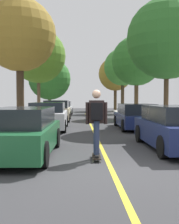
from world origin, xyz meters
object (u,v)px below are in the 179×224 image
object	(u,v)px
parked_car_right_near	(136,116)
skateboard	(96,156)
fire_hydrant	(10,124)
street_tree_left_nearest	(20,35)
street_tree_right_nearest	(167,39)
parked_car_left_far	(57,111)
parked_car_left_farthest	(62,108)
street_tree_right_farthest	(115,74)
street_tree_right_far	(123,67)
street_tree_left_far	(50,79)
street_tree_left_near	(38,56)
street_tree_right_near	(137,61)
skateboarder	(96,118)
parked_car_left_near	(48,116)
parked_car_left_nearest	(23,132)
parked_car_right_nearest	(175,127)

from	to	relation	value
parked_car_right_near	skateboard	bearing A→B (deg)	-109.18
parked_car_right_near	fire_hydrant	xyz separation A→B (m)	(-6.19, -2.34, -0.18)
street_tree_left_nearest	street_tree_right_nearest	size ratio (longest dim) A/B	1.02
parked_car_left_far	parked_car_left_farthest	distance (m)	6.57
street_tree_right_nearest	parked_car_right_near	bearing A→B (deg)	-173.96
street_tree_right_farthest	street_tree_right_far	bearing A→B (deg)	-90.00
parked_car_right_near	street_tree_left_far	distance (m)	18.39
street_tree_right_nearest	street_tree_left_near	bearing A→B (deg)	134.88
street_tree_left_far	street_tree_right_far	bearing A→B (deg)	-11.48
street_tree_left_far	skateboard	size ratio (longest dim) A/B	7.19
parked_car_right_near	street_tree_right_near	xyz separation A→B (m)	(1.69, 8.08, 4.04)
street_tree_right_nearest	fire_hydrant	xyz separation A→B (m)	(-7.87, -2.52, -4.36)
skateboarder	street_tree_left_far	bearing A→B (deg)	98.69
street_tree_right_farthest	skateboard	size ratio (longest dim) A/B	8.09
parked_car_left_near	skateboarder	distance (m)	7.60
parked_car_right_near	skateboarder	world-z (taller)	skateboarder
street_tree_right_near	parked_car_left_farthest	bearing A→B (deg)	148.05
street_tree_right_far	street_tree_right_nearest	bearing A→B (deg)	-90.00
parked_car_right_near	parked_car_left_near	bearing A→B (deg)	-176.71
parked_car_left_nearest	parked_car_right_nearest	xyz separation A→B (m)	(4.69, 0.89, 0.02)
street_tree_left_near	skateboarder	distance (m)	16.77
parked_car_left_near	street_tree_right_farthest	size ratio (longest dim) A/B	0.63
parked_car_left_far	street_tree_left_nearest	size ratio (longest dim) A/B	0.60
street_tree_right_near	fire_hydrant	size ratio (longest dim) A/B	9.47
parked_car_left_near	skateboard	distance (m)	7.58
street_tree_left_near	skateboard	distance (m)	17.01
parked_car_left_near	parked_car_left_farthest	size ratio (longest dim) A/B	1.02
street_tree_right_nearest	street_tree_right_farthest	distance (m)	21.19
parked_car_right_nearest	street_tree_right_nearest	bearing A→B (deg)	74.90
street_tree_left_far	skateboarder	world-z (taller)	street_tree_left_far
parked_car_left_farthest	parked_car_right_near	size ratio (longest dim) A/B	0.95
parked_car_right_near	fire_hydrant	bearing A→B (deg)	-159.30
parked_car_right_near	street_tree_left_near	world-z (taller)	street_tree_left_near
fire_hydrant	parked_car_left_near	bearing A→B (deg)	54.05
parked_car_left_nearest	street_tree_right_far	distance (m)	23.57
parked_car_left_farthest	fire_hydrant	xyz separation A→B (m)	(-1.50, -14.39, -0.19)
parked_car_left_nearest	parked_car_left_farthest	size ratio (longest dim) A/B	1.00
parked_car_left_near	street_tree_left_nearest	world-z (taller)	street_tree_left_nearest
parked_car_right_nearest	street_tree_left_nearest	bearing A→B (deg)	132.22
parked_car_left_nearest	parked_car_left_near	xyz separation A→B (m)	(-0.00, 6.69, 0.01)
street_tree_right_far	skateboard	xyz separation A→B (m)	(-4.31, -22.86, -4.92)
street_tree_right_far	parked_car_right_near	bearing A→B (deg)	-96.29
street_tree_left_nearest	street_tree_right_far	bearing A→B (deg)	60.71
street_tree_right_farthest	skateboarder	world-z (taller)	street_tree_right_farthest
parked_car_right_nearest	street_tree_right_near	xyz separation A→B (m)	(1.69, 14.15, 4.01)
skateboarder	parked_car_left_near	bearing A→B (deg)	105.77
street_tree_left_nearest	fire_hydrant	size ratio (longest dim) A/B	10.09
parked_car_left_farthest	street_tree_right_nearest	xyz separation A→B (m)	(6.37, -11.87, 4.17)
street_tree_right_near	parked_car_right_near	bearing A→B (deg)	-101.80
street_tree_right_far	fire_hydrant	size ratio (longest dim) A/B	9.88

